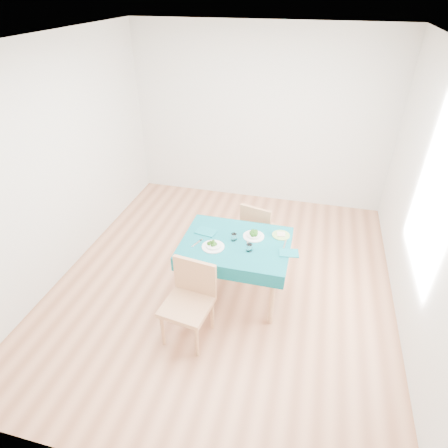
% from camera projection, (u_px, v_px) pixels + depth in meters
% --- Properties ---
extents(room_shell, '(4.02, 4.52, 2.73)m').
position_uv_depth(room_shell, '(224.00, 184.00, 3.91)').
color(room_shell, '#A26343').
rests_on(room_shell, ground).
extents(table, '(1.15, 0.88, 0.76)m').
position_uv_depth(table, '(235.00, 269.00, 4.26)').
color(table, '#08565F').
rests_on(table, ground).
extents(chair_near, '(0.52, 0.56, 1.15)m').
position_uv_depth(chair_near, '(186.00, 295.00, 3.63)').
color(chair_near, tan).
rests_on(chair_near, ground).
extents(chair_far, '(0.50, 0.53, 1.01)m').
position_uv_depth(chair_far, '(261.00, 225.00, 4.80)').
color(chair_far, tan).
rests_on(chair_far, ground).
extents(bowl_near, '(0.24, 0.24, 0.07)m').
position_uv_depth(bowl_near, '(213.00, 244.00, 3.95)').
color(bowl_near, white).
rests_on(bowl_near, table).
extents(bowl_far, '(0.23, 0.23, 0.07)m').
position_uv_depth(bowl_far, '(254.00, 234.00, 4.11)').
color(bowl_far, white).
rests_on(bowl_far, table).
extents(fork_near, '(0.08, 0.16, 0.00)m').
position_uv_depth(fork_near, '(197.00, 243.00, 4.03)').
color(fork_near, silver).
rests_on(fork_near, table).
extents(knife_near, '(0.04, 0.19, 0.00)m').
position_uv_depth(knife_near, '(219.00, 248.00, 3.95)').
color(knife_near, silver).
rests_on(knife_near, table).
extents(fork_far, '(0.06, 0.20, 0.00)m').
position_uv_depth(fork_far, '(248.00, 239.00, 4.09)').
color(fork_far, silver).
rests_on(fork_far, table).
extents(knife_far, '(0.03, 0.23, 0.00)m').
position_uv_depth(knife_far, '(285.00, 244.00, 4.02)').
color(knife_far, silver).
rests_on(knife_far, table).
extents(napkin_near, '(0.24, 0.19, 0.01)m').
position_uv_depth(napkin_near, '(206.00, 232.00, 4.20)').
color(napkin_near, '#0C6069').
rests_on(napkin_near, table).
extents(napkin_far, '(0.22, 0.17, 0.01)m').
position_uv_depth(napkin_far, '(289.00, 253.00, 3.88)').
color(napkin_far, '#0C6069').
rests_on(napkin_far, table).
extents(tumbler_center, '(0.06, 0.06, 0.08)m').
position_uv_depth(tumbler_center, '(234.00, 237.00, 4.06)').
color(tumbler_center, white).
rests_on(tumbler_center, table).
extents(tumbler_side, '(0.06, 0.06, 0.08)m').
position_uv_depth(tumbler_side, '(249.00, 248.00, 3.90)').
color(tumbler_side, white).
rests_on(tumbler_side, table).
extents(side_plate, '(0.20, 0.20, 0.01)m').
position_uv_depth(side_plate, '(281.00, 235.00, 4.15)').
color(side_plate, '#92C35F').
rests_on(side_plate, table).
extents(bread_slice, '(0.10, 0.10, 0.01)m').
position_uv_depth(bread_slice, '(281.00, 234.00, 4.14)').
color(bread_slice, beige).
rests_on(bread_slice, side_plate).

